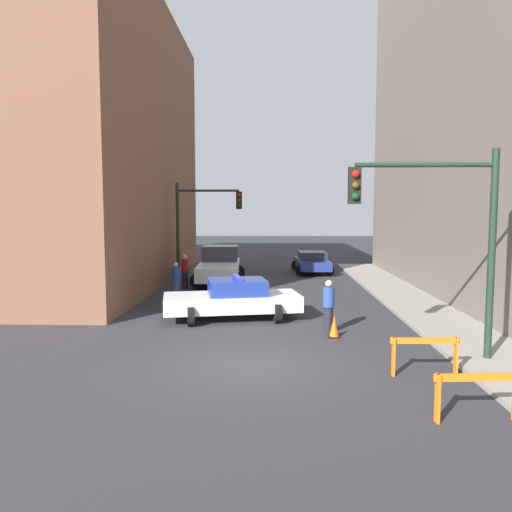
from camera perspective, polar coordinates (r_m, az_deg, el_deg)
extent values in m
plane|color=#2D2D33|center=(12.71, -0.39, -12.22)|extent=(120.00, 120.00, 0.00)
cube|color=gray|center=(13.93, 26.55, -10.96)|extent=(2.40, 44.00, 0.12)
cube|color=brown|center=(29.12, -24.13, 11.56)|extent=(14.00, 20.00, 14.43)
cylinder|color=black|center=(13.61, 25.33, 0.12)|extent=(0.18, 0.18, 5.20)
cylinder|color=black|center=(13.02, 18.75, 9.84)|extent=(3.40, 0.12, 0.12)
cube|color=black|center=(12.60, 11.20, 7.90)|extent=(0.30, 0.22, 0.90)
sphere|color=red|center=(12.47, 11.33, 9.17)|extent=(0.18, 0.18, 0.18)
sphere|color=#4C3D0C|center=(12.45, 11.31, 7.93)|extent=(0.18, 0.18, 0.18)
sphere|color=#0C4219|center=(12.44, 11.29, 6.69)|extent=(0.18, 0.18, 0.18)
cylinder|color=black|center=(26.30, -8.92, 2.59)|extent=(0.18, 0.18, 5.20)
cylinder|color=black|center=(26.04, -5.50, 7.45)|extent=(3.20, 0.12, 0.12)
cube|color=black|center=(25.88, -1.95, 6.38)|extent=(0.30, 0.22, 0.90)
sphere|color=red|center=(25.74, -1.97, 6.98)|extent=(0.18, 0.18, 0.18)
sphere|color=#4C3D0C|center=(25.73, -1.97, 6.38)|extent=(0.18, 0.18, 0.18)
sphere|color=#0C4219|center=(25.73, -1.97, 5.78)|extent=(0.18, 0.18, 0.18)
cube|color=white|center=(17.53, -2.77, -5.28)|extent=(4.97, 2.71, 0.55)
cube|color=navy|center=(17.46, -2.17, -3.54)|extent=(2.25, 1.97, 0.52)
cylinder|color=black|center=(16.65, -7.46, -6.85)|extent=(0.34, 0.69, 0.66)
cylinder|color=black|center=(18.32, -7.63, -5.73)|extent=(0.34, 0.69, 0.66)
cylinder|color=black|center=(16.99, 2.48, -6.57)|extent=(0.34, 0.69, 0.66)
cylinder|color=black|center=(18.62, 1.41, -5.50)|extent=(0.34, 0.69, 0.66)
cube|color=#2633BF|center=(17.42, -2.17, -2.50)|extent=(0.46, 1.40, 0.12)
cube|color=silver|center=(25.76, -4.23, -1.54)|extent=(2.23, 5.48, 0.70)
cube|color=#2D333D|center=(26.75, -4.11, 0.33)|extent=(1.91, 1.81, 0.80)
cylinder|color=black|center=(27.53, -5.93, -1.85)|extent=(0.81, 0.29, 0.80)
cylinder|color=black|center=(27.42, -2.10, -1.85)|extent=(0.81, 0.29, 0.80)
cylinder|color=black|center=(24.22, -6.64, -2.84)|extent=(0.81, 0.29, 0.80)
cylinder|color=black|center=(24.11, -2.28, -2.85)|extent=(0.81, 0.29, 0.80)
cube|color=navy|center=(30.39, 6.39, -0.85)|extent=(2.01, 4.38, 0.52)
cube|color=#232833|center=(30.17, 6.44, 0.06)|extent=(1.67, 1.88, 0.48)
cylinder|color=black|center=(31.64, 4.59, -1.06)|extent=(0.63, 0.25, 0.62)
cylinder|color=black|center=(31.84, 7.55, -1.05)|extent=(0.63, 0.25, 0.62)
cylinder|color=black|center=(29.00, 5.10, -1.65)|extent=(0.63, 0.25, 0.62)
cylinder|color=black|center=(29.23, 8.34, -1.63)|extent=(0.63, 0.25, 0.62)
cylinder|color=#474C66|center=(21.05, -9.12, -4.08)|extent=(0.40, 0.40, 0.82)
cylinder|color=navy|center=(20.95, -9.14, -2.14)|extent=(0.51, 0.51, 0.62)
sphere|color=tan|center=(20.90, -9.16, -1.00)|extent=(0.31, 0.31, 0.22)
cylinder|color=black|center=(24.41, -8.11, -2.77)|extent=(0.39, 0.39, 0.82)
cylinder|color=maroon|center=(24.32, -8.13, -1.09)|extent=(0.50, 0.50, 0.62)
sphere|color=tan|center=(24.27, -8.14, -0.11)|extent=(0.31, 0.31, 0.22)
cylinder|color=black|center=(15.80, 8.27, -7.23)|extent=(0.36, 0.36, 0.82)
cylinder|color=navy|center=(15.66, 8.31, -4.66)|extent=(0.46, 0.46, 0.62)
sphere|color=tan|center=(15.59, 8.33, -3.14)|extent=(0.28, 0.28, 0.22)
cube|color=orange|center=(10.05, 24.00, -12.55)|extent=(1.60, 0.17, 0.14)
cube|color=orange|center=(9.88, 20.04, -15.04)|extent=(0.06, 0.16, 0.90)
cube|color=orange|center=(12.25, 18.77, -9.15)|extent=(1.60, 0.09, 0.14)
cube|color=orange|center=(12.15, 15.43, -11.04)|extent=(0.05, 0.16, 0.90)
cube|color=orange|center=(12.59, 21.88, -10.65)|extent=(0.05, 0.16, 0.90)
cube|color=black|center=(15.39, 8.91, -9.09)|extent=(0.36, 0.36, 0.04)
cone|color=#F2600C|center=(15.31, 8.92, -7.90)|extent=(0.28, 0.28, 0.62)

